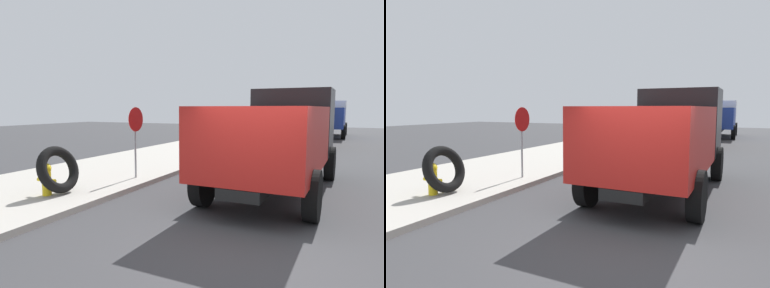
# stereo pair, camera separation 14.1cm
# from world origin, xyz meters

# --- Properties ---
(ground_plane) EXTENTS (80.00, 80.00, 0.00)m
(ground_plane) POSITION_xyz_m (0.00, 0.00, 0.00)
(ground_plane) COLOR #38383A
(fire_hydrant) EXTENTS (0.26, 0.59, 0.82)m
(fire_hydrant) POSITION_xyz_m (0.71, 5.40, 0.59)
(fire_hydrant) COLOR yellow
(fire_hydrant) RESTS_ON sidewalk_curb
(loose_tire) EXTENTS (1.26, 0.67, 1.27)m
(loose_tire) POSITION_xyz_m (0.98, 5.28, 0.78)
(loose_tire) COLOR black
(loose_tire) RESTS_ON sidewalk_curb
(stop_sign) EXTENTS (0.76, 0.08, 2.24)m
(stop_sign) POSITION_xyz_m (3.52, 4.63, 1.71)
(stop_sign) COLOR gray
(stop_sign) RESTS_ON sidewalk_curb
(dump_truck_red) EXTENTS (7.04, 2.90, 3.00)m
(dump_truck_red) POSITION_xyz_m (4.48, 0.35, 1.61)
(dump_truck_red) COLOR red
(dump_truck_red) RESTS_ON ground
(dump_truck_orange) EXTENTS (7.07, 2.97, 3.00)m
(dump_truck_orange) POSITION_xyz_m (17.02, 1.61, 1.61)
(dump_truck_orange) COLOR orange
(dump_truck_orange) RESTS_ON ground
(dump_truck_blue) EXTENTS (7.02, 2.84, 3.00)m
(dump_truck_blue) POSITION_xyz_m (25.14, 0.22, 1.61)
(dump_truck_blue) COLOR #1E3899
(dump_truck_blue) RESTS_ON ground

